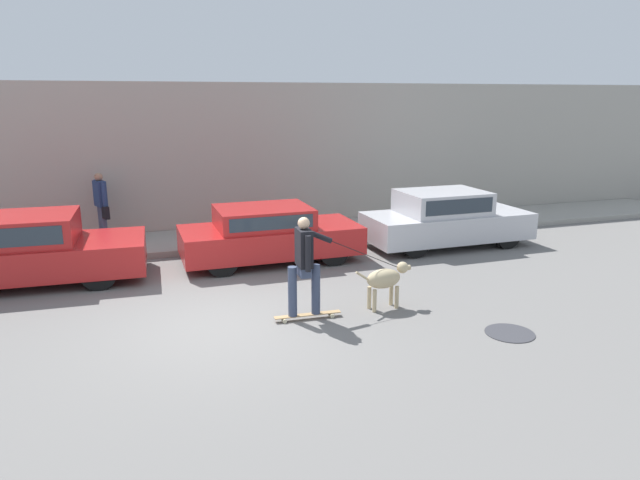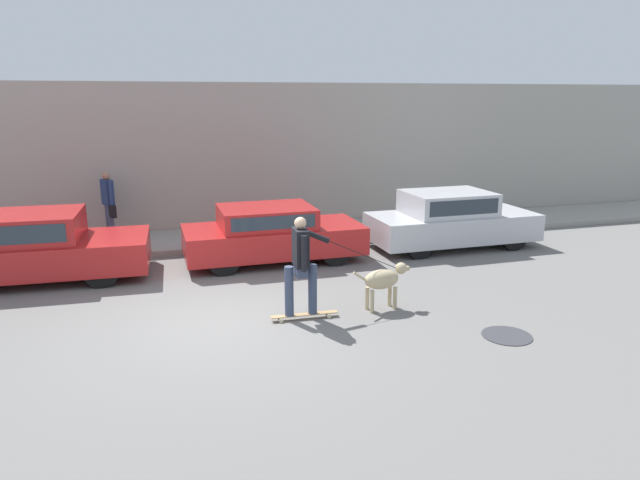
# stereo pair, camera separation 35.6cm
# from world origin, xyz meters

# --- Properties ---
(ground_plane) EXTENTS (36.00, 36.00, 0.00)m
(ground_plane) POSITION_xyz_m (0.00, 0.00, 0.00)
(ground_plane) COLOR slate
(back_wall) EXTENTS (32.00, 0.30, 3.94)m
(back_wall) POSITION_xyz_m (0.00, 6.72, 1.97)
(back_wall) COLOR #9E998E
(back_wall) RESTS_ON ground_plane
(sidewalk_curb) EXTENTS (30.00, 2.16, 0.14)m
(sidewalk_curb) POSITION_xyz_m (0.00, 5.47, 0.07)
(sidewalk_curb) COLOR gray
(sidewalk_curb) RESTS_ON ground_plane
(parked_car_0) EXTENTS (4.63, 2.00, 1.37)m
(parked_car_0) POSITION_xyz_m (-3.45, 3.37, 0.67)
(parked_car_0) COLOR black
(parked_car_0) RESTS_ON ground_plane
(parked_car_1) EXTENTS (3.92, 1.76, 1.24)m
(parked_car_1) POSITION_xyz_m (1.50, 3.37, 0.62)
(parked_car_1) COLOR black
(parked_car_1) RESTS_ON ground_plane
(parked_car_2) EXTENTS (4.05, 1.75, 1.37)m
(parked_car_2) POSITION_xyz_m (5.93, 3.37, 0.65)
(parked_car_2) COLOR black
(parked_car_2) RESTS_ON ground_plane
(dog) EXTENTS (1.07, 0.40, 0.80)m
(dog) POSITION_xyz_m (2.73, -0.09, 0.53)
(dog) COLOR tan
(dog) RESTS_ON ground_plane
(skateboarder) EXTENTS (2.32, 0.60, 1.73)m
(skateboarder) POSITION_xyz_m (1.27, -0.15, 0.98)
(skateboarder) COLOR beige
(skateboarder) RESTS_ON ground_plane
(pedestrian_with_bag) EXTENTS (0.36, 0.65, 1.66)m
(pedestrian_with_bag) POSITION_xyz_m (-2.02, 5.98, 1.06)
(pedestrian_with_bag) COLOR #3D4760
(pedestrian_with_bag) RESTS_ON sidewalk_curb
(manhole_cover) EXTENTS (0.76, 0.76, 0.01)m
(manhole_cover) POSITION_xyz_m (4.12, -1.71, 0.01)
(manhole_cover) COLOR #38383D
(manhole_cover) RESTS_ON ground_plane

